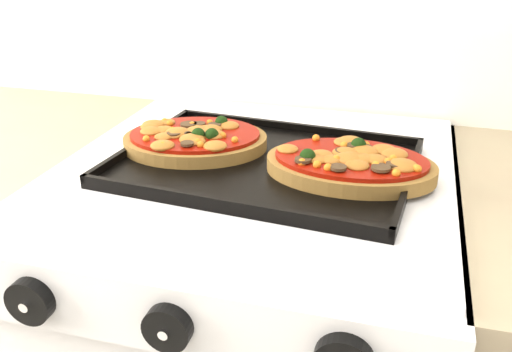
% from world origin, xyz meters
% --- Properties ---
extents(control_panel, '(0.60, 0.02, 0.09)m').
position_xyz_m(control_panel, '(0.01, 1.39, 0.85)').
color(control_panel, silver).
rests_on(control_panel, stove).
extents(knob_left, '(0.06, 0.02, 0.06)m').
position_xyz_m(knob_left, '(-0.17, 1.37, 0.85)').
color(knob_left, black).
rests_on(knob_left, control_panel).
extents(knob_center, '(0.05, 0.02, 0.05)m').
position_xyz_m(knob_center, '(0.00, 1.37, 0.85)').
color(knob_center, black).
rests_on(knob_center, control_panel).
extents(baking_tray, '(0.45, 0.35, 0.02)m').
position_xyz_m(baking_tray, '(0.02, 1.69, 0.92)').
color(baking_tray, black).
rests_on(baking_tray, stove).
extents(pizza_left, '(0.27, 0.23, 0.03)m').
position_xyz_m(pizza_left, '(-0.10, 1.71, 0.94)').
color(pizza_left, olive).
rests_on(pizza_left, baking_tray).
extents(pizza_right, '(0.24, 0.16, 0.04)m').
position_xyz_m(pizza_right, '(0.15, 1.68, 0.94)').
color(pizza_right, olive).
rests_on(pizza_right, baking_tray).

